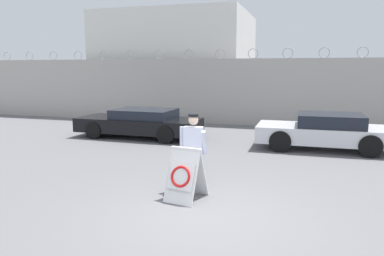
{
  "coord_description": "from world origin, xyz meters",
  "views": [
    {
      "loc": [
        1.63,
        -6.24,
        2.67
      ],
      "look_at": [
        -1.0,
        2.39,
        1.21
      ],
      "focal_mm": 35.0,
      "sensor_mm": 36.0,
      "label": 1
    }
  ],
  "objects_px": {
    "parked_car_front_coupe": "(140,123)",
    "parked_car_rear_sedan": "(325,131)",
    "barricade_sign": "(185,174)",
    "security_guard": "(193,148)"
  },
  "relations": [
    {
      "from": "barricade_sign",
      "to": "security_guard",
      "type": "xyz_separation_m",
      "value": [
        -0.03,
        0.66,
        0.39
      ]
    },
    {
      "from": "barricade_sign",
      "to": "parked_car_front_coupe",
      "type": "height_order",
      "value": "parked_car_front_coupe"
    },
    {
      "from": "barricade_sign",
      "to": "security_guard",
      "type": "height_order",
      "value": "security_guard"
    },
    {
      "from": "barricade_sign",
      "to": "parked_car_rear_sedan",
      "type": "relative_size",
      "value": 0.25
    },
    {
      "from": "security_guard",
      "to": "parked_car_rear_sedan",
      "type": "xyz_separation_m",
      "value": [
        2.93,
        5.24,
        -0.32
      ]
    },
    {
      "from": "parked_car_front_coupe",
      "to": "parked_car_rear_sedan",
      "type": "distance_m",
      "value": 6.72
    },
    {
      "from": "parked_car_rear_sedan",
      "to": "barricade_sign",
      "type": "bearing_deg",
      "value": 63.35
    },
    {
      "from": "security_guard",
      "to": "parked_car_rear_sedan",
      "type": "height_order",
      "value": "security_guard"
    },
    {
      "from": "security_guard",
      "to": "parked_car_front_coupe",
      "type": "height_order",
      "value": "security_guard"
    },
    {
      "from": "barricade_sign",
      "to": "security_guard",
      "type": "bearing_deg",
      "value": 102.22
    }
  ]
}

